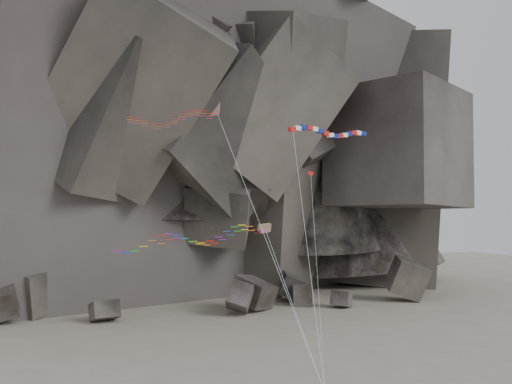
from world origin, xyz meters
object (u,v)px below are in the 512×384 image
object	(u,v)px
parafoil_kite	(187,238)
delta_kite	(168,119)
banner_kite	(329,133)
pennant_kite	(313,211)

from	to	relation	value
parafoil_kite	delta_kite	bearing A→B (deg)	94.69
banner_kite	parafoil_kite	xyz separation A→B (m)	(-16.39, -4.24, -10.97)
banner_kite	pennant_kite	distance (m)	12.29
delta_kite	pennant_kite	xyz separation A→B (m)	(12.58, -6.00, -8.95)
parafoil_kite	pennant_kite	world-z (taller)	pennant_kite
banner_kite	parafoil_kite	bearing A→B (deg)	-179.94
banner_kite	pennant_kite	xyz separation A→B (m)	(-5.17, -7.26, -8.46)
banner_kite	pennant_kite	bearing A→B (deg)	-139.92
parafoil_kite	banner_kite	bearing A→B (deg)	-5.39
delta_kite	pennant_kite	distance (m)	16.57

